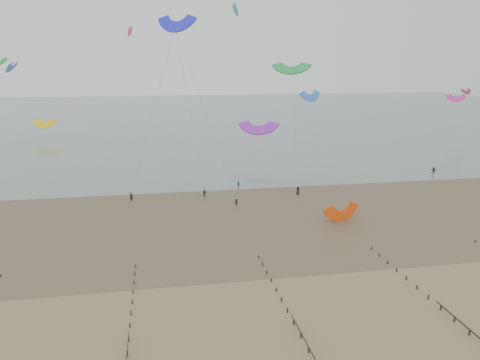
# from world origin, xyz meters

# --- Properties ---
(ground) EXTENTS (500.00, 500.00, 0.00)m
(ground) POSITION_xyz_m (0.00, 0.00, 0.00)
(ground) COLOR brown
(ground) RESTS_ON ground
(sea_and_shore) EXTENTS (500.00, 665.00, 0.03)m
(sea_and_shore) POSITION_xyz_m (-4.08, 34.40, 0.01)
(sea_and_shore) COLOR #475654
(sea_and_shore) RESTS_ON ground
(kitesurfer_lead) EXTENTS (0.80, 0.65, 1.89)m
(kitesurfer_lead) POSITION_xyz_m (-16.09, 45.21, 0.94)
(kitesurfer_lead) COLOR black
(kitesurfer_lead) RESTS_ON ground
(kitesurfers) EXTENTS (117.20, 19.35, 1.80)m
(kitesurfers) POSITION_xyz_m (19.19, 48.65, 0.85)
(kitesurfers) COLOR black
(kitesurfers) RESTS_ON ground
(grounded_kite) EXTENTS (7.70, 6.71, 3.60)m
(grounded_kite) POSITION_xyz_m (22.45, 25.67, 0.00)
(grounded_kite) COLOR #ED4A0F
(grounded_kite) RESTS_ON ground
(kites_airborne) EXTENTS (235.37, 115.91, 41.69)m
(kites_airborne) POSITION_xyz_m (-19.74, 82.67, 21.30)
(kites_airborne) COLOR #2226EF
(kites_airborne) RESTS_ON ground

